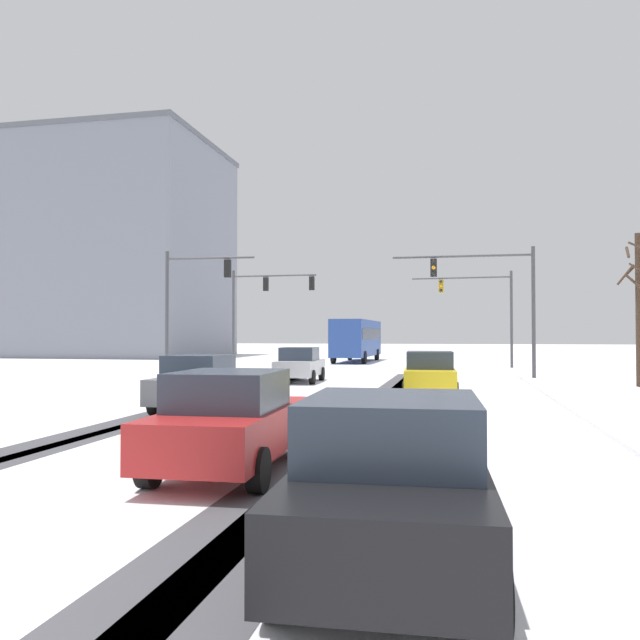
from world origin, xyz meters
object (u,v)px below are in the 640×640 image
(car_grey_third, at_px, (200,383))
(traffic_signal_far_right, at_px, (483,301))
(traffic_signal_far_left, at_px, (262,298))
(car_red_fourth, at_px, (231,421))
(traffic_signal_near_left, at_px, (190,293))
(bare_tree_sidewalk_mid, at_px, (638,303))
(car_silver_lead, at_px, (300,365))
(office_building_far_left_block, at_px, (105,251))
(car_yellow_cab_second, at_px, (430,374))
(car_black_sixth, at_px, (393,481))
(bus_oncoming, at_px, (357,337))
(traffic_signal_near_right, at_px, (492,288))

(car_grey_third, bearing_deg, traffic_signal_far_right, 71.43)
(traffic_signal_far_right, height_order, traffic_signal_far_left, same)
(traffic_signal_far_left, relative_size, car_red_fourth, 1.57)
(traffic_signal_far_left, bearing_deg, car_red_fourth, -73.65)
(traffic_signal_near_left, bearing_deg, bare_tree_sidewalk_mid, -5.90)
(car_silver_lead, height_order, office_building_far_left_block, office_building_far_left_block)
(car_yellow_cab_second, bearing_deg, office_building_far_left_block, 132.85)
(traffic_signal_far_left, xyz_separation_m, car_black_sixth, (11.88, -34.09, -3.82))
(traffic_signal_far_right, xyz_separation_m, traffic_signal_far_left, (-14.37, -4.09, 0.16))
(traffic_signal_far_right, bearing_deg, car_black_sixth, -93.73)
(car_black_sixth, distance_m, bare_tree_sidewalk_mid, 23.58)
(traffic_signal_far_left, distance_m, car_red_fourth, 31.97)
(office_building_far_left_block, bearing_deg, traffic_signal_far_right, -23.38)
(bare_tree_sidewalk_mid, bearing_deg, bus_oncoming, 123.01)
(traffic_signal_near_left, height_order, car_red_fourth, traffic_signal_near_left)
(traffic_signal_near_left, relative_size, office_building_far_left_block, 0.28)
(traffic_signal_near_right, height_order, bus_oncoming, traffic_signal_near_right)
(car_grey_third, xyz_separation_m, car_black_sixth, (6.59, -11.14, 0.00))
(traffic_signal_near_left, distance_m, car_yellow_cab_second, 14.94)
(traffic_signal_far_right, bearing_deg, car_silver_lead, -119.76)
(bus_oncoming, xyz_separation_m, bare_tree_sidewalk_mid, (15.21, -23.41, 1.50))
(car_silver_lead, height_order, bus_oncoming, bus_oncoming)
(traffic_signal_near_right, relative_size, traffic_signal_near_left, 1.06)
(bus_oncoming, relative_size, bare_tree_sidewalk_mid, 1.73)
(car_grey_third, height_order, office_building_far_left_block, office_building_far_left_block)
(bus_oncoming, distance_m, bare_tree_sidewalk_mid, 27.96)
(traffic_signal_near_left, bearing_deg, car_grey_third, -65.14)
(traffic_signal_near_left, relative_size, car_black_sixth, 1.56)
(car_grey_third, xyz_separation_m, bare_tree_sidewalk_mid, (14.59, 10.89, 2.68))
(car_yellow_cab_second, distance_m, bare_tree_sidewalk_mid, 10.27)
(car_red_fourth, bearing_deg, bare_tree_sidewalk_mid, 59.27)
(car_red_fourth, height_order, bare_tree_sidewalk_mid, bare_tree_sidewalk_mid)
(traffic_signal_near_right, height_order, office_building_far_left_block, office_building_far_left_block)
(traffic_signal_far_right, bearing_deg, bare_tree_sidewalk_mid, -71.18)
(traffic_signal_far_left, distance_m, car_black_sixth, 36.30)
(office_building_far_left_block, bearing_deg, traffic_signal_near_right, -36.93)
(traffic_signal_near_right, relative_size, bus_oncoming, 0.62)
(traffic_signal_far_left, relative_size, car_silver_lead, 1.56)
(traffic_signal_far_left, xyz_separation_m, car_grey_third, (5.28, -22.95, -3.82))
(traffic_signal_far_right, height_order, car_red_fourth, traffic_signal_far_right)
(traffic_signal_far_right, distance_m, office_building_far_left_block, 42.05)
(traffic_signal_far_left, xyz_separation_m, car_silver_lead, (5.44, -11.53, -3.82))
(car_grey_third, distance_m, office_building_far_left_block, 53.31)
(car_silver_lead, height_order, bare_tree_sidewalk_mid, bare_tree_sidewalk_mid)
(traffic_signal_near_right, xyz_separation_m, traffic_signal_far_right, (0.06, 12.12, -0.01))
(car_red_fourth, height_order, car_black_sixth, same)
(car_yellow_cab_second, xyz_separation_m, office_building_far_left_block, (-35.36, 38.11, 10.28))
(car_grey_third, relative_size, bare_tree_sidewalk_mid, 0.65)
(car_black_sixth, xyz_separation_m, bus_oncoming, (-7.22, 45.44, 1.18))
(traffic_signal_near_right, height_order, car_grey_third, traffic_signal_near_right)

